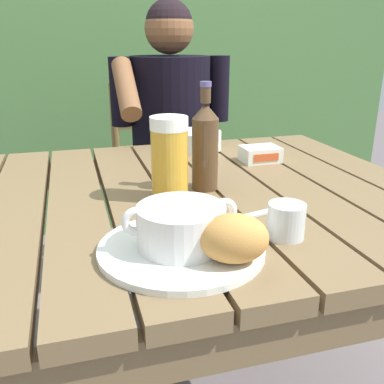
{
  "coord_description": "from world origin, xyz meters",
  "views": [
    {
      "loc": [
        -0.26,
        -0.95,
        1.11
      ],
      "look_at": [
        -0.05,
        -0.21,
        0.84
      ],
      "focal_mm": 40.26,
      "sensor_mm": 36.0,
      "label": 1
    }
  ],
  "objects_px": {
    "person_eating": "(172,136)",
    "beer_bottle": "(205,145)",
    "diner_bowl": "(198,140)",
    "bread_roll": "(234,238)",
    "butter_tub": "(260,154)",
    "water_glass_small": "(286,221)",
    "chair_near_diner": "(164,187)",
    "soup_bowl": "(181,225)",
    "beer_glass": "(170,159)",
    "table_knife": "(242,217)",
    "serving_plate": "(181,248)"
  },
  "relations": [
    {
      "from": "person_eating",
      "to": "beer_bottle",
      "type": "distance_m",
      "value": 0.75
    },
    {
      "from": "diner_bowl",
      "to": "beer_bottle",
      "type": "bearing_deg",
      "value": -104.43
    },
    {
      "from": "bread_roll",
      "to": "butter_tub",
      "type": "height_order",
      "value": "bread_roll"
    },
    {
      "from": "beer_bottle",
      "to": "butter_tub",
      "type": "xyz_separation_m",
      "value": [
        0.23,
        0.19,
        -0.09
      ]
    },
    {
      "from": "water_glass_small",
      "to": "diner_bowl",
      "type": "xyz_separation_m",
      "value": [
        0.04,
        0.69,
        -0.0
      ]
    },
    {
      "from": "person_eating",
      "to": "diner_bowl",
      "type": "relative_size",
      "value": 8.14
    },
    {
      "from": "chair_near_diner",
      "to": "soup_bowl",
      "type": "bearing_deg",
      "value": -100.84
    },
    {
      "from": "person_eating",
      "to": "beer_glass",
      "type": "xyz_separation_m",
      "value": [
        -0.19,
        -0.78,
        0.12
      ]
    },
    {
      "from": "butter_tub",
      "to": "table_knife",
      "type": "height_order",
      "value": "butter_tub"
    },
    {
      "from": "serving_plate",
      "to": "bread_roll",
      "type": "xyz_separation_m",
      "value": [
        0.07,
        -0.08,
        0.05
      ]
    },
    {
      "from": "beer_glass",
      "to": "person_eating",
      "type": "bearing_deg",
      "value": 76.1
    },
    {
      "from": "bread_roll",
      "to": "soup_bowl",
      "type": "bearing_deg",
      "value": 130.6
    },
    {
      "from": "soup_bowl",
      "to": "butter_tub",
      "type": "relative_size",
      "value": 1.82
    },
    {
      "from": "chair_near_diner",
      "to": "serving_plate",
      "type": "xyz_separation_m",
      "value": [
        -0.24,
        -1.24,
        0.32
      ]
    },
    {
      "from": "bread_roll",
      "to": "beer_glass",
      "type": "relative_size",
      "value": 0.69
    },
    {
      "from": "serving_plate",
      "to": "chair_near_diner",
      "type": "bearing_deg",
      "value": 79.16
    },
    {
      "from": "bread_roll",
      "to": "diner_bowl",
      "type": "height_order",
      "value": "bread_roll"
    },
    {
      "from": "chair_near_diner",
      "to": "person_eating",
      "type": "xyz_separation_m",
      "value": [
        -0.0,
        -0.2,
        0.28
      ]
    },
    {
      "from": "serving_plate",
      "to": "soup_bowl",
      "type": "xyz_separation_m",
      "value": [
        0.0,
        0.0,
        0.04
      ]
    },
    {
      "from": "table_knife",
      "to": "diner_bowl",
      "type": "distance_m",
      "value": 0.59
    },
    {
      "from": "bread_roll",
      "to": "beer_glass",
      "type": "xyz_separation_m",
      "value": [
        -0.02,
        0.34,
        0.04
      ]
    },
    {
      "from": "chair_near_diner",
      "to": "person_eating",
      "type": "distance_m",
      "value": 0.35
    },
    {
      "from": "beer_bottle",
      "to": "water_glass_small",
      "type": "xyz_separation_m",
      "value": [
        0.06,
        -0.31,
        -0.08
      ]
    },
    {
      "from": "table_knife",
      "to": "bread_roll",
      "type": "bearing_deg",
      "value": -116.48
    },
    {
      "from": "soup_bowl",
      "to": "water_glass_small",
      "type": "distance_m",
      "value": 0.2
    },
    {
      "from": "beer_glass",
      "to": "table_knife",
      "type": "xyz_separation_m",
      "value": [
        0.11,
        -0.16,
        -0.09
      ]
    },
    {
      "from": "butter_tub",
      "to": "table_knife",
      "type": "bearing_deg",
      "value": -119.1
    },
    {
      "from": "water_glass_small",
      "to": "bread_roll",
      "type": "bearing_deg",
      "value": -149.51
    },
    {
      "from": "person_eating",
      "to": "beer_bottle",
      "type": "bearing_deg",
      "value": -97.43
    },
    {
      "from": "butter_tub",
      "to": "water_glass_small",
      "type": "bearing_deg",
      "value": -109.41
    },
    {
      "from": "serving_plate",
      "to": "water_glass_small",
      "type": "height_order",
      "value": "water_glass_small"
    },
    {
      "from": "diner_bowl",
      "to": "bread_roll",
      "type": "bearing_deg",
      "value": -102.63
    },
    {
      "from": "serving_plate",
      "to": "beer_bottle",
      "type": "relative_size",
      "value": 1.12
    },
    {
      "from": "soup_bowl",
      "to": "butter_tub",
      "type": "height_order",
      "value": "soup_bowl"
    },
    {
      "from": "bread_roll",
      "to": "table_knife",
      "type": "relative_size",
      "value": 0.8
    },
    {
      "from": "bread_roll",
      "to": "water_glass_small",
      "type": "distance_m",
      "value": 0.16
    },
    {
      "from": "soup_bowl",
      "to": "table_knife",
      "type": "height_order",
      "value": "soup_bowl"
    },
    {
      "from": "person_eating",
      "to": "water_glass_small",
      "type": "bearing_deg",
      "value": -91.91
    },
    {
      "from": "beer_glass",
      "to": "soup_bowl",
      "type": "bearing_deg",
      "value": -99.15
    },
    {
      "from": "serving_plate",
      "to": "beer_bottle",
      "type": "distance_m",
      "value": 0.35
    },
    {
      "from": "person_eating",
      "to": "water_glass_small",
      "type": "relative_size",
      "value": 18.22
    },
    {
      "from": "soup_bowl",
      "to": "bread_roll",
      "type": "relative_size",
      "value": 1.55
    },
    {
      "from": "serving_plate",
      "to": "butter_tub",
      "type": "bearing_deg",
      "value": 53.01
    },
    {
      "from": "soup_bowl",
      "to": "bread_roll",
      "type": "height_order",
      "value": "same"
    },
    {
      "from": "beer_glass",
      "to": "beer_bottle",
      "type": "bearing_deg",
      "value": 26.69
    },
    {
      "from": "person_eating",
      "to": "beer_glass",
      "type": "bearing_deg",
      "value": -103.9
    },
    {
      "from": "serving_plate",
      "to": "beer_bottle",
      "type": "height_order",
      "value": "beer_bottle"
    },
    {
      "from": "soup_bowl",
      "to": "beer_bottle",
      "type": "xyz_separation_m",
      "value": [
        0.14,
        0.31,
        0.06
      ]
    },
    {
      "from": "person_eating",
      "to": "water_glass_small",
      "type": "xyz_separation_m",
      "value": [
        -0.03,
        -1.03,
        0.06
      ]
    },
    {
      "from": "person_eating",
      "to": "serving_plate",
      "type": "distance_m",
      "value": 1.06
    }
  ]
}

